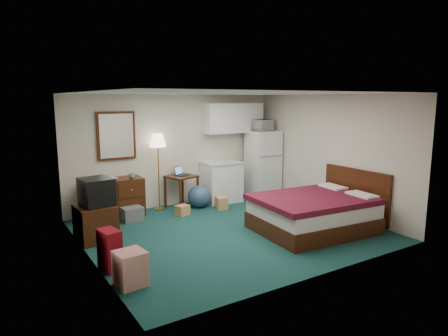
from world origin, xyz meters
TOP-DOWN VIEW (x-y plane):
  - floor at (0.00, 0.00)m, footprint 5.00×4.50m
  - ceiling at (0.00, 0.00)m, footprint 5.00×4.50m
  - walls at (0.00, 0.00)m, footprint 5.01×4.51m
  - mirror at (-1.35, 2.22)m, footprint 0.80×0.06m
  - upper_cabinets at (1.45, 2.08)m, footprint 1.50×0.35m
  - headboard at (2.46, -0.81)m, footprint 0.06×1.56m
  - dresser at (-1.53, 1.98)m, footprint 1.18×0.56m
  - floor_lamp at (-0.51, 2.05)m, footprint 0.38×0.38m
  - desk at (-0.03, 1.93)m, footprint 0.71×0.71m
  - exercise_ball at (0.30, 1.71)m, footprint 0.61×0.61m
  - kitchen_counter at (1.01, 1.91)m, footprint 0.87×0.68m
  - fridge at (2.13, 1.77)m, footprint 0.71×0.71m
  - bed at (1.31, -0.81)m, footprint 2.13×1.72m
  - tv_stand at (-2.21, 0.81)m, footprint 0.64×0.69m
  - suitcase at (-2.35, -0.54)m, footprint 0.28×0.40m
  - retail_box at (-2.27, -1.15)m, footprint 0.40×0.40m
  - file_bin at (-1.31, 1.54)m, footprint 0.41×0.32m
  - cardboard_box_a at (-0.29, 1.35)m, footprint 0.30×0.27m
  - cardboard_box_b at (0.66, 1.34)m, footprint 0.28×0.31m
  - laptop at (-0.00, 1.92)m, footprint 0.36×0.34m
  - crt_tv at (-2.16, 0.84)m, footprint 0.57×0.60m
  - microwave at (2.08, 1.74)m, footprint 0.55×0.40m
  - book_a at (-1.79, 1.97)m, footprint 0.16×0.03m
  - book_b at (-1.62, 2.03)m, footprint 0.18×0.08m
  - mug at (-1.18, 1.84)m, footprint 0.15×0.13m

SIDE VIEW (x-z plane):
  - floor at x=0.00m, z-range -0.01..0.01m
  - cardboard_box_a at x=-0.29m, z-range 0.00..0.21m
  - cardboard_box_b at x=0.66m, z-range 0.00..0.27m
  - file_bin at x=-1.31m, z-range 0.00..0.28m
  - retail_box at x=-2.27m, z-range 0.00..0.46m
  - exercise_ball at x=0.30m, z-range 0.00..0.50m
  - suitcase at x=-2.35m, z-range 0.00..0.59m
  - tv_stand at x=-2.21m, z-range 0.00..0.61m
  - bed at x=1.31m, z-range 0.00..0.64m
  - desk at x=-0.03m, z-range 0.00..0.72m
  - dresser at x=-1.53m, z-range 0.00..0.80m
  - kitchen_counter at x=1.01m, z-range 0.00..0.92m
  - headboard at x=2.46m, z-range 0.05..1.05m
  - fridge at x=2.13m, z-range 0.00..1.64m
  - laptop at x=0.00m, z-range 0.72..0.92m
  - floor_lamp at x=-0.51m, z-range 0.00..1.67m
  - crt_tv at x=-2.16m, z-range 0.61..1.08m
  - mug at x=-1.18m, z-range 0.80..0.93m
  - book_a at x=-1.79m, z-range 0.80..1.01m
  - book_b at x=-1.62m, z-range 0.80..1.04m
  - walls at x=0.00m, z-range 0.00..2.50m
  - mirror at x=-1.35m, z-range 1.15..2.15m
  - microwave at x=2.08m, z-range 1.64..1.97m
  - upper_cabinets at x=1.45m, z-range 1.60..2.30m
  - ceiling at x=0.00m, z-range 2.50..2.50m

